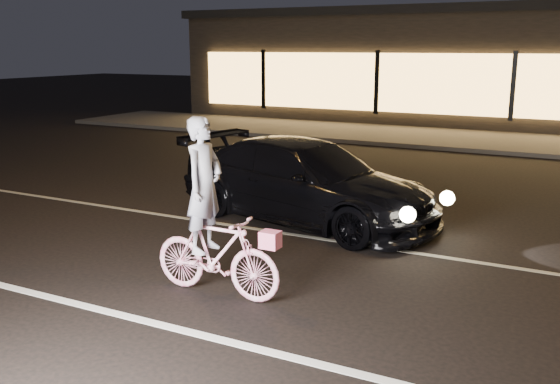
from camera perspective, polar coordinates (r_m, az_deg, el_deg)
The scene contains 7 objects.
ground at distance 7.34m, azimuth 4.54°, elevation -9.54°, with size 90.00×90.00×0.00m, color black.
lane_stripe_near at distance 6.11m, azimuth -1.11°, elevation -14.38°, with size 60.00×0.12×0.01m, color silver.
lane_stripe_far at distance 9.11m, azimuth 9.46°, elevation -5.09°, with size 60.00×0.10×0.01m, color gray.
sidewalk at distance 19.63m, azimuth 19.50°, elevation 4.32°, with size 30.00×4.00×0.12m, color #383533.
storefront at distance 25.37m, azimuth 21.84°, elevation 10.73°, with size 25.40×8.42×4.20m.
cyclist at distance 7.20m, azimuth -6.16°, elevation -3.80°, with size 1.65×0.57×2.08m.
sedan at distance 10.25m, azimuth 2.43°, elevation 0.98°, with size 4.89×2.81×1.33m.
Camera 1 is at (2.59, -6.26, 2.83)m, focal length 40.00 mm.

